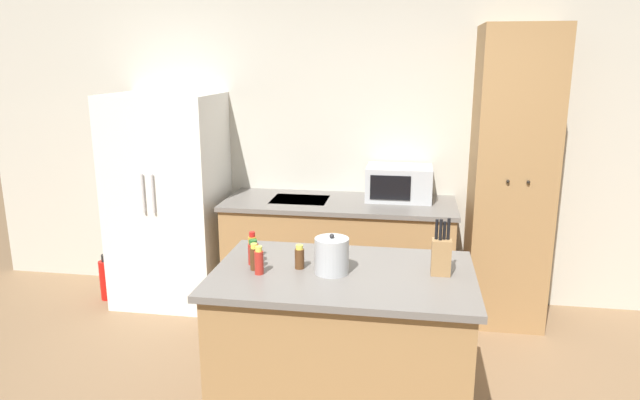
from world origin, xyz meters
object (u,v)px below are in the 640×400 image
at_px(spice_bottle_tall_dark, 253,253).
at_px(spice_bottle_green_herb, 300,257).
at_px(spice_bottle_short_red, 252,247).
at_px(spice_bottle_amber_oil, 259,261).
at_px(kettle, 332,256).
at_px(fire_extinguisher, 106,279).
at_px(knife_block, 441,255).
at_px(spice_bottle_pale_salt, 254,258).
at_px(refrigerator, 169,200).
at_px(microwave, 399,183).
at_px(pantry_cabinet, 511,179).

height_order(spice_bottle_tall_dark, spice_bottle_green_herb, spice_bottle_tall_dark).
height_order(spice_bottle_short_red, spice_bottle_green_herb, spice_bottle_short_red).
distance_m(spice_bottle_amber_oil, kettle, 0.37).
bearing_deg(spice_bottle_amber_oil, fire_extinguisher, 138.81).
height_order(knife_block, spice_bottle_amber_oil, knife_block).
distance_m(spice_bottle_green_herb, spice_bottle_pale_salt, 0.23).
xyz_separation_m(refrigerator, fire_extinguisher, (-0.56, -0.13, -0.69)).
xyz_separation_m(microwave, spice_bottle_short_red, (-0.74, -1.62, -0.03)).
height_order(pantry_cabinet, kettle, pantry_cabinet).
relative_size(microwave, spice_bottle_short_red, 3.31).
bearing_deg(knife_block, pantry_cabinet, 70.27).
bearing_deg(spice_bottle_amber_oil, spice_bottle_green_herb, 30.81).
xyz_separation_m(spice_bottle_green_herb, fire_extinguisher, (-1.96, 1.45, -0.82)).
distance_m(refrigerator, fire_extinguisher, 0.89).
distance_m(spice_bottle_green_herb, kettle, 0.18).
distance_m(spice_bottle_tall_dark, fire_extinguisher, 2.37).
bearing_deg(pantry_cabinet, refrigerator, -178.74).
bearing_deg(spice_bottle_amber_oil, spice_bottle_pale_salt, 126.24).
xyz_separation_m(refrigerator, spice_bottle_amber_oil, (1.22, -1.68, 0.15)).
bearing_deg(pantry_cabinet, spice_bottle_tall_dark, -133.80).
relative_size(spice_bottle_tall_dark, kettle, 0.65).
distance_m(spice_bottle_amber_oil, spice_bottle_green_herb, 0.22).
xyz_separation_m(spice_bottle_tall_dark, spice_bottle_amber_oil, (0.07, -0.13, 0.01)).
height_order(spice_bottle_green_herb, fire_extinguisher, spice_bottle_green_herb).
xyz_separation_m(spice_bottle_amber_oil, spice_bottle_green_herb, (0.19, 0.11, -0.01)).
bearing_deg(fire_extinguisher, spice_bottle_green_herb, -36.36).
bearing_deg(refrigerator, kettle, -45.49).
bearing_deg(kettle, spice_bottle_short_red, 163.79).
bearing_deg(spice_bottle_amber_oil, microwave, 70.56).
bearing_deg(pantry_cabinet, kettle, -123.83).
height_order(pantry_cabinet, spice_bottle_amber_oil, pantry_cabinet).
bearing_deg(knife_block, kettle, -173.19).
bearing_deg(pantry_cabinet, spice_bottle_amber_oil, -130.27).
distance_m(refrigerator, microwave, 1.88).
xyz_separation_m(microwave, spice_bottle_pale_salt, (-0.68, -1.77, -0.03)).
bearing_deg(spice_bottle_amber_oil, pantry_cabinet, 49.73).
xyz_separation_m(knife_block, spice_bottle_green_herb, (-0.71, -0.03, -0.04)).
height_order(spice_bottle_pale_salt, kettle, kettle).
relative_size(microwave, spice_bottle_green_herb, 4.02).
height_order(spice_bottle_tall_dark, kettle, kettle).
xyz_separation_m(knife_block, kettle, (-0.54, -0.06, -0.01)).
distance_m(knife_block, fire_extinguisher, 3.15).
relative_size(pantry_cabinet, spice_bottle_pale_salt, 15.81).
bearing_deg(spice_bottle_green_herb, spice_bottle_tall_dark, 174.85).
xyz_separation_m(spice_bottle_green_herb, kettle, (0.17, -0.04, 0.03)).
xyz_separation_m(spice_bottle_short_red, spice_bottle_pale_salt, (0.05, -0.15, -0.01)).
bearing_deg(fire_extinguisher, spice_bottle_amber_oil, -41.19).
bearing_deg(kettle, spice_bottle_amber_oil, -168.27).
bearing_deg(spice_bottle_tall_dark, microwave, 67.21).
distance_m(refrigerator, spice_bottle_tall_dark, 1.94).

